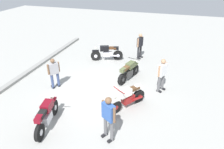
{
  "coord_description": "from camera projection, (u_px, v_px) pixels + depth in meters",
  "views": [
    {
      "loc": [
        -8.1,
        -3.19,
        5.49
      ],
      "look_at": [
        0.47,
        -0.51,
        0.75
      ],
      "focal_mm": 33.0,
      "sensor_mm": 36.0,
      "label": 1
    }
  ],
  "objects": [
    {
      "name": "curb_edge",
      "position": [
        22.0,
        76.0,
        11.42
      ],
      "size": [
        14.0,
        0.3,
        0.15
      ],
      "primitive_type": "cube",
      "color": "gray",
      "rests_on": "ground"
    },
    {
      "name": "person_in_gray_shirt",
      "position": [
        54.0,
        72.0,
        10.12
      ],
      "size": [
        0.56,
        0.49,
        1.59
      ],
      "rotation": [
        0.0,
        0.0,
        0.94
      ],
      "color": "#384772",
      "rests_on": "ground"
    },
    {
      "name": "ground_plane",
      "position": [
        99.0,
        91.0,
        10.24
      ],
      "size": [
        40.0,
        40.0,
        0.0
      ],
      "primitive_type": "plane",
      "color": "#9E9E99"
    },
    {
      "name": "person_in_blue_shirt",
      "position": [
        109.0,
        116.0,
        6.97
      ],
      "size": [
        0.5,
        0.62,
        1.74
      ],
      "rotation": [
        0.0,
        0.0,
        2.6
      ],
      "color": "#59595B",
      "rests_on": "ground"
    },
    {
      "name": "person_in_black_shirt",
      "position": [
        140.0,
        44.0,
        13.44
      ],
      "size": [
        0.64,
        0.42,
        1.68
      ],
      "rotation": [
        0.0,
        0.0,
        4.4
      ],
      "color": "#262628",
      "rests_on": "ground"
    },
    {
      "name": "person_in_white_shirt",
      "position": [
        162.0,
        73.0,
        9.84
      ],
      "size": [
        0.62,
        0.48,
        1.69
      ],
      "rotation": [
        0.0,
        0.0,
        4.22
      ],
      "color": "#59595B",
      "rests_on": "ground"
    },
    {
      "name": "motorcycle_maroon_cruiser",
      "position": [
        46.0,
        115.0,
        7.75
      ],
      "size": [
        2.07,
        0.71,
        1.09
      ],
      "rotation": [
        0.0,
        0.0,
        0.2
      ],
      "color": "black",
      "rests_on": "ground"
    },
    {
      "name": "motorcycle_olive_vintage",
      "position": [
        129.0,
        71.0,
        11.04
      ],
      "size": [
        1.91,
        0.92,
        1.07
      ],
      "rotation": [
        0.0,
        0.0,
        5.97
      ],
      "color": "black",
      "rests_on": "ground"
    },
    {
      "name": "motorcycle_cream_vintage",
      "position": [
        128.0,
        98.0,
        8.84
      ],
      "size": [
        1.69,
        1.25,
        1.07
      ],
      "rotation": [
        0.0,
        0.0,
        2.53
      ],
      "color": "black",
      "rests_on": "ground"
    },
    {
      "name": "motorcycle_black_cruiser",
      "position": [
        107.0,
        53.0,
        13.32
      ],
      "size": [
        0.92,
        2.0,
        1.09
      ],
      "rotation": [
        0.0,
        0.0,
        1.93
      ],
      "color": "black",
      "rests_on": "ground"
    }
  ]
}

